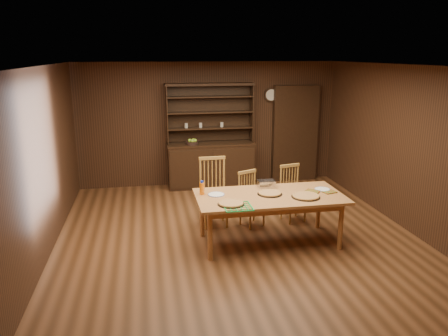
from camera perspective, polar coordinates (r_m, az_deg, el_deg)
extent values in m
plane|color=brown|center=(6.87, 1.83, -8.99)|extent=(6.00, 6.00, 0.00)
plane|color=silver|center=(6.29, 2.03, 13.22)|extent=(6.00, 6.00, 0.00)
plane|color=#3E2313|center=(9.36, -2.00, 5.75)|extent=(5.50, 0.00, 5.50)
plane|color=#3E2313|center=(3.72, 11.90, -8.86)|extent=(5.50, 0.00, 5.50)
plane|color=#3E2313|center=(6.47, -22.62, 0.49)|extent=(0.00, 6.00, 6.00)
plane|color=#3E2313|center=(7.53, 22.85, 2.35)|extent=(0.00, 6.00, 6.00)
cube|color=black|center=(9.28, -1.72, 0.31)|extent=(1.80, 0.50, 0.90)
cube|color=black|center=(9.17, -1.74, 3.16)|extent=(1.84, 0.52, 0.04)
cube|color=black|center=(9.29, -1.99, 7.25)|extent=(1.80, 0.02, 1.20)
cube|color=black|center=(9.06, -7.46, 6.93)|extent=(0.02, 0.32, 1.20)
cube|color=black|center=(9.32, 3.61, 7.25)|extent=(0.02, 0.32, 1.20)
cube|color=black|center=(9.08, -1.88, 10.88)|extent=(1.84, 0.34, 0.05)
cylinder|color=#B7AC9B|center=(9.12, -4.96, 5.55)|extent=(0.07, 0.07, 0.10)
cylinder|color=#B7AC9B|center=(9.15, -3.08, 5.61)|extent=(0.07, 0.07, 0.10)
cube|color=black|center=(9.76, 9.24, 4.46)|extent=(1.00, 0.18, 2.10)
cylinder|color=black|center=(9.53, 6.17, 9.48)|extent=(0.30, 0.04, 0.30)
cylinder|color=beige|center=(9.51, 6.21, 9.47)|extent=(0.24, 0.01, 0.24)
cube|color=#C97745|center=(6.46, 5.98, -3.71)|extent=(2.16, 1.08, 0.04)
cylinder|color=#C97745|center=(6.02, -1.84, -8.87)|extent=(0.07, 0.07, 0.71)
cylinder|color=#C97745|center=(6.78, -2.89, -6.11)|extent=(0.07, 0.07, 0.71)
cylinder|color=#C97745|center=(6.56, 14.99, -7.36)|extent=(0.07, 0.07, 0.71)
cylinder|color=#C97745|center=(7.26, 12.25, -5.01)|extent=(0.07, 0.07, 0.71)
cube|color=#B07E3C|center=(7.16, -1.26, -3.91)|extent=(0.47, 0.45, 0.04)
cylinder|color=#B07E3C|center=(7.07, -2.41, -6.32)|extent=(0.04, 0.04, 0.46)
cylinder|color=#B07E3C|center=(7.37, -2.84, -5.41)|extent=(0.04, 0.04, 0.46)
cylinder|color=#B07E3C|center=(7.13, 0.39, -6.12)|extent=(0.04, 0.04, 0.46)
cylinder|color=#B07E3C|center=(7.43, -0.15, -5.23)|extent=(0.04, 0.04, 0.46)
cube|color=#B07E3C|center=(7.17, -1.57, 1.31)|extent=(0.44, 0.05, 0.05)
cube|color=#B07E3C|center=(7.19, 3.71, -4.67)|extent=(0.48, 0.47, 0.04)
cylinder|color=#B07E3C|center=(7.08, 3.44, -6.70)|extent=(0.03, 0.03, 0.36)
cylinder|color=#B07E3C|center=(7.28, 2.15, -6.07)|extent=(0.03, 0.03, 0.36)
cylinder|color=#B07E3C|center=(7.25, 5.22, -6.22)|extent=(0.03, 0.03, 0.36)
cylinder|color=#B07E3C|center=(7.44, 3.91, -5.62)|extent=(0.03, 0.03, 0.36)
cube|color=#B07E3C|center=(7.16, 3.03, -0.51)|extent=(0.34, 0.18, 0.05)
cube|color=#B07E3C|center=(7.48, 9.07, -3.90)|extent=(0.46, 0.45, 0.04)
cylinder|color=#B07E3C|center=(7.36, 8.62, -5.91)|extent=(0.03, 0.03, 0.38)
cylinder|color=#B07E3C|center=(7.58, 7.49, -5.25)|extent=(0.03, 0.03, 0.38)
cylinder|color=#B07E3C|center=(7.52, 10.54, -5.56)|extent=(0.03, 0.03, 0.38)
cylinder|color=#B07E3C|center=(7.73, 9.38, -4.92)|extent=(0.03, 0.03, 0.38)
cube|color=#B07E3C|center=(7.46, 8.59, 0.31)|extent=(0.37, 0.12, 0.05)
cylinder|color=black|center=(6.03, 0.91, -4.74)|extent=(0.37, 0.37, 0.01)
cylinder|color=tan|center=(6.03, 0.91, -4.60)|extent=(0.34, 0.34, 0.02)
torus|color=#D7974D|center=(6.03, 0.91, -4.60)|extent=(0.35, 0.35, 0.03)
cylinder|color=black|center=(6.44, 10.63, -3.73)|extent=(0.41, 0.41, 0.01)
cylinder|color=tan|center=(6.43, 10.63, -3.60)|extent=(0.38, 0.38, 0.02)
torus|color=#D7974D|center=(6.43, 10.63, -3.60)|extent=(0.39, 0.39, 0.03)
cylinder|color=black|center=(6.49, 6.00, -3.39)|extent=(0.37, 0.37, 0.01)
cylinder|color=tan|center=(6.49, 6.00, -3.26)|extent=(0.33, 0.33, 0.02)
torus|color=#D7974D|center=(6.49, 6.00, -3.26)|extent=(0.34, 0.34, 0.03)
cylinder|color=white|center=(6.42, -1.02, -3.49)|extent=(0.24, 0.24, 0.01)
torus|color=#313C93|center=(6.42, -1.02, -3.47)|extent=(0.25, 0.25, 0.01)
cylinder|color=white|center=(6.83, 12.71, -2.74)|extent=(0.23, 0.23, 0.01)
torus|color=#313C93|center=(6.83, 12.71, -2.72)|extent=(0.23, 0.23, 0.01)
cube|color=white|center=(6.82, 5.55, -2.06)|extent=(0.26, 0.19, 0.10)
cylinder|color=orange|center=(6.44, -2.89, -2.69)|extent=(0.07, 0.07, 0.18)
cylinder|color=#162EB7|center=(6.41, -2.91, -1.81)|extent=(0.04, 0.04, 0.03)
cube|color=#A62013|center=(6.74, 13.47, -3.00)|extent=(0.24, 0.24, 0.01)
cube|color=#A62013|center=(6.68, 11.42, -3.04)|extent=(0.29, 0.29, 0.02)
cylinder|color=black|center=(9.06, -4.18, 3.30)|extent=(0.27, 0.27, 0.06)
sphere|color=#9ABF32|center=(9.05, -4.50, 3.60)|extent=(0.08, 0.08, 0.08)
sphere|color=#9ABF32|center=(9.09, -4.02, 3.66)|extent=(0.08, 0.08, 0.08)
sphere|color=#9ABF32|center=(9.01, -4.15, 3.55)|extent=(0.08, 0.08, 0.08)
sphere|color=#9ABF32|center=(9.04, -3.80, 3.60)|extent=(0.08, 0.08, 0.08)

